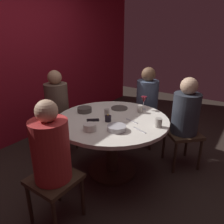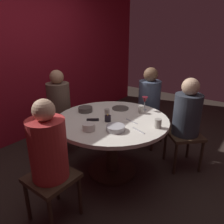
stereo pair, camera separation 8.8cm
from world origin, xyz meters
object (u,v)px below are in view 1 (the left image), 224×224
Objects in this scene: candle_holder at (108,118)px; cell_phone at (93,120)px; seated_diner_left at (51,152)px; dinner_plate at (119,108)px; bowl_serving_large at (117,128)px; dining_table at (112,130)px; cup_by_left_diner at (158,123)px; cup_near_candle at (140,109)px; bowl_small_white at (90,127)px; seated_diner_right at (147,98)px; seated_diner_front_right at (186,113)px; wine_glass at (144,100)px; cup_by_right_diner at (107,113)px; seated_diner_back at (57,103)px; bowl_salad_center at (85,110)px.

candle_holder reaches higher than cell_phone.
seated_diner_left is 5.45× the size of dinner_plate.
cell_phone is 0.38m from bowl_serving_large.
bowl_serving_large is (-0.24, -0.22, 0.18)m from dining_table.
cup_near_candle is at bearing 52.14° from cup_by_left_diner.
seated_diner_left is 1.13m from cup_by_left_diner.
cell_phone is (-0.51, 0.03, -0.00)m from dinner_plate.
bowl_small_white is (-0.22, -0.14, 0.03)m from cell_phone.
dining_table is 0.45m from cup_near_candle.
bowl_small_white is at bearing 131.39° from cup_by_left_diner.
seated_diner_right is 1.02× the size of seated_diner_front_right.
seated_diner_right is at bearing 19.92° from wine_glass.
candle_holder is 0.96× the size of cup_by_right_diner.
seated_diner_back is 1.02× the size of seated_diner_front_right.
seated_diner_back is 8.58× the size of cell_phone.
wine_glass reaches higher than candle_holder.
seated_diner_left is 13.35× the size of candle_holder.
cup_by_right_diner reaches higher than candle_holder.
wine_glass reaches higher than dinner_plate.
wine_glass is 0.73m from bowl_serving_large.
seated_diner_front_right reaches higher than bowl_salad_center.
wine_glass reaches higher than cup_near_candle.
candle_holder is (0.81, -0.01, 0.03)m from seated_diner_left.
seated_diner_back is at bearing 78.42° from bowl_serving_large.
seated_diner_front_right reaches higher than dinner_plate.
bowl_salad_center is at bearing 46.82° from bowl_small_white.
cup_by_left_diner is at bearing 69.84° from cell_phone.
cup_near_candle is at bearing 17.55° from seated_diner_right.
dining_table is 7.50× the size of wine_glass.
seated_diner_right is 1.33m from bowl_small_white.
cup_by_left_diner is at bearing -127.86° from cup_near_candle.
wine_glass is 0.90m from bowl_small_white.
bowl_small_white is 1.40× the size of cup_near_candle.
wine_glass is at bearing 23.85° from seated_diner_back.
seated_diner_back is at bearing 112.22° from dinner_plate.
dinner_plate is (0.34, -0.82, -0.00)m from seated_diner_back.
bowl_small_white is at bearing 176.72° from candle_holder.
seated_diner_front_right is at bearing -25.83° from bowl_serving_large.
seated_diner_back is 1.02m from bowl_small_white.
cup_near_candle reaches higher than candle_holder.
candle_holder is at bearing -163.54° from dinner_plate.
bowl_salad_center is at bearing 140.52° from dinner_plate.
dinner_plate is 2.24× the size of cup_by_left_diner.
bowl_salad_center reaches higher than dinner_plate.
seated_diner_left is at bearing 22.16° from seated_diner_front_right.
seated_diner_back is 1.19m from bowl_serving_large.
seated_diner_right is (1.83, -0.00, 0.01)m from seated_diner_left.
cell_phone is at bearing 80.04° from bowl_serving_large.
dining_table is 0.37m from bowl_serving_large.
dining_table is 0.39m from dinner_plate.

